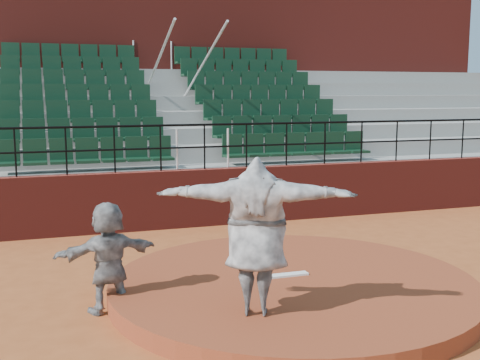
# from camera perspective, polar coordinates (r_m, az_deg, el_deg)

# --- Properties ---
(ground) EXTENTS (90.00, 90.00, 0.00)m
(ground) POSITION_cam_1_polar(r_m,az_deg,el_deg) (9.29, 5.02, -10.76)
(ground) COLOR #A44F25
(ground) RESTS_ON ground
(pitchers_mound) EXTENTS (5.50, 5.50, 0.25)m
(pitchers_mound) POSITION_cam_1_polar(r_m,az_deg,el_deg) (9.25, 5.03, -10.02)
(pitchers_mound) COLOR brown
(pitchers_mound) RESTS_ON ground
(pitching_rubber) EXTENTS (0.60, 0.15, 0.03)m
(pitching_rubber) POSITION_cam_1_polar(r_m,az_deg,el_deg) (9.34, 4.67, -8.94)
(pitching_rubber) COLOR white
(pitching_rubber) RESTS_ON pitchers_mound
(boundary_wall) EXTENTS (24.00, 0.30, 1.30)m
(boundary_wall) POSITION_cam_1_polar(r_m,az_deg,el_deg) (13.71, -3.34, -1.64)
(boundary_wall) COLOR maroon
(boundary_wall) RESTS_ON ground
(wall_railing) EXTENTS (24.04, 0.05, 1.03)m
(wall_railing) POSITION_cam_1_polar(r_m,az_deg,el_deg) (13.54, -3.39, 4.11)
(wall_railing) COLOR black
(wall_railing) RESTS_ON boundary_wall
(seating_deck) EXTENTS (24.00, 5.97, 4.63)m
(seating_deck) POSITION_cam_1_polar(r_m,az_deg,el_deg) (17.12, -6.59, 3.04)
(seating_deck) COLOR gray
(seating_deck) RESTS_ON ground
(press_box_facade) EXTENTS (24.00, 3.00, 7.10)m
(press_box_facade) POSITION_cam_1_polar(r_m,az_deg,el_deg) (20.93, -9.00, 9.72)
(press_box_facade) COLOR maroon
(press_box_facade) RESTS_ON ground
(pitcher) EXTENTS (2.53, 1.59, 2.00)m
(pitcher) POSITION_cam_1_polar(r_m,az_deg,el_deg) (7.55, 1.54, -5.34)
(pitcher) COLOR black
(pitcher) RESTS_ON pitchers_mound
(fielder) EXTENTS (1.51, 0.71, 1.56)m
(fielder) POSITION_cam_1_polar(r_m,az_deg,el_deg) (8.57, -12.38, -7.13)
(fielder) COLOR black
(fielder) RESTS_ON ground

